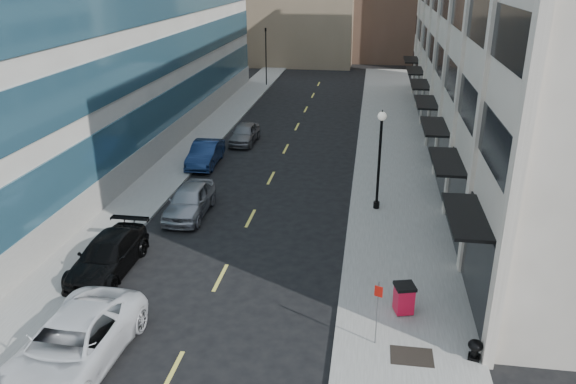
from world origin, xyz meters
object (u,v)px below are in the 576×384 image
(car_white_van, at_px, (71,345))
(sign_post, at_px, (378,304))
(car_blue_sedan, at_px, (205,154))
(lamppost, at_px, (380,152))
(traffic_signal, at_px, (266,32))
(urn_planter, at_px, (475,348))
(car_grey_sedan, at_px, (245,133))
(trash_bin, at_px, (404,297))
(car_silver_sedan, at_px, (190,200))
(car_black_pickup, at_px, (108,255))

(car_white_van, height_order, sign_post, sign_post)
(car_blue_sedan, bearing_deg, sign_post, -59.69)
(lamppost, bearing_deg, car_blue_sedan, 152.09)
(traffic_signal, xyz_separation_m, car_blue_sedan, (0.85, -26.18, -4.95))
(traffic_signal, bearing_deg, urn_planter, -71.06)
(car_grey_sedan, relative_size, trash_bin, 3.60)
(sign_post, bearing_deg, lamppost, 111.25)
(car_grey_sedan, height_order, urn_planter, car_grey_sedan)
(trash_bin, distance_m, sign_post, 2.43)
(car_blue_sedan, bearing_deg, lamppost, -29.88)
(car_blue_sedan, distance_m, car_grey_sedan, 5.38)
(car_blue_sedan, xyz_separation_m, urn_planter, (14.25, -17.82, -0.20))
(car_silver_sedan, xyz_separation_m, sign_post, (9.60, -9.67, 0.89))
(car_grey_sedan, bearing_deg, car_blue_sedan, -104.00)
(traffic_signal, xyz_separation_m, trash_bin, (12.91, -41.65, -4.94))
(lamppost, relative_size, urn_planter, 7.78)
(car_silver_sedan, bearing_deg, traffic_signal, 92.99)
(car_white_van, xyz_separation_m, urn_planter, (12.80, 2.17, -0.29))
(trash_bin, bearing_deg, traffic_signal, 92.09)
(car_silver_sedan, bearing_deg, urn_planter, -38.88)
(car_silver_sedan, height_order, urn_planter, car_silver_sedan)
(urn_planter, bearing_deg, car_silver_sedan, 142.00)
(traffic_signal, relative_size, urn_planter, 10.20)
(car_grey_sedan, relative_size, lamppost, 0.79)
(car_black_pickup, xyz_separation_m, car_silver_sedan, (1.60, 6.16, 0.06))
(car_white_van, distance_m, car_silver_sedan, 12.17)
(lamppost, distance_m, sign_post, 11.74)
(car_black_pickup, relative_size, car_silver_sedan, 1.09)
(car_black_pickup, relative_size, urn_planter, 7.54)
(car_silver_sedan, relative_size, trash_bin, 4.07)
(sign_post, bearing_deg, car_silver_sedan, 156.05)
(car_silver_sedan, relative_size, urn_planter, 6.90)
(trash_bin, distance_m, lamppost, 9.99)
(car_black_pickup, height_order, urn_planter, car_black_pickup)
(urn_planter, bearing_deg, car_blue_sedan, 128.64)
(car_silver_sedan, distance_m, car_grey_sedan, 13.00)
(traffic_signal, bearing_deg, lamppost, -69.62)
(car_blue_sedan, xyz_separation_m, lamppost, (11.05, -5.85, 2.51))
(car_silver_sedan, relative_size, sign_post, 1.98)
(traffic_signal, xyz_separation_m, car_silver_sedan, (2.30, -34.00, -4.91))
(lamppost, xyz_separation_m, sign_post, (0.00, -11.64, -1.59))
(urn_planter, bearing_deg, trash_bin, 133.03)
(car_black_pickup, bearing_deg, car_silver_sedan, 75.54)
(car_blue_sedan, height_order, urn_planter, car_blue_sedan)
(traffic_signal, xyz_separation_m, car_grey_sedan, (2.30, -21.00, -5.00))
(car_grey_sedan, height_order, sign_post, sign_post)
(car_blue_sedan, bearing_deg, car_silver_sedan, -81.50)
(car_white_van, distance_m, trash_bin, 11.53)
(traffic_signal, height_order, lamppost, traffic_signal)
(car_white_van, distance_m, sign_post, 9.96)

